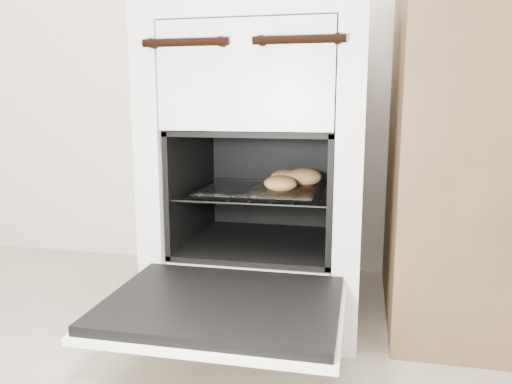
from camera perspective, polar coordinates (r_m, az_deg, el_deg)
stove at (r=1.45m, az=1.12°, el=2.73°), size 0.56×0.62×0.85m
oven_door at (r=1.07m, az=-3.82°, el=-12.95°), size 0.50×0.39×0.04m
oven_rack at (r=1.40m, az=0.63°, el=0.11°), size 0.40×0.39×0.01m
foil_sheet at (r=1.38m, az=0.48°, el=0.20°), size 0.31×0.28×0.01m
baked_rolls at (r=1.43m, az=4.19°, el=1.56°), size 0.17×0.24×0.05m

